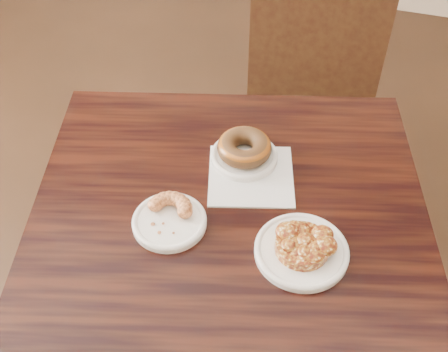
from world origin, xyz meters
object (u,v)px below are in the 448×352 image
(apple_fritter, at_px, (303,244))
(cruller_fragment, at_px, (169,215))
(cafe_table, at_px, (228,316))
(chair_far, at_px, (312,89))
(glazed_donut, at_px, (244,147))

(apple_fritter, height_order, cruller_fragment, apple_fritter)
(cafe_table, distance_m, cruller_fragment, 0.42)
(cafe_table, height_order, apple_fritter, apple_fritter)
(cafe_table, distance_m, chair_far, 0.87)
(chair_far, xyz_separation_m, apple_fritter, (0.11, -0.90, 0.33))
(chair_far, relative_size, apple_fritter, 6.37)
(glazed_donut, relative_size, apple_fritter, 0.83)
(chair_far, bearing_deg, glazed_donut, 81.51)
(glazed_donut, height_order, cruller_fragment, glazed_donut)
(glazed_donut, xyz_separation_m, apple_fritter, (0.17, -0.21, -0.01))
(cafe_table, xyz_separation_m, apple_fritter, (0.15, -0.04, 0.40))
(cafe_table, bearing_deg, glazed_donut, 80.57)
(chair_far, distance_m, apple_fritter, 0.97)
(apple_fritter, bearing_deg, cafe_table, 165.44)
(glazed_donut, bearing_deg, cruller_fragment, -113.22)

